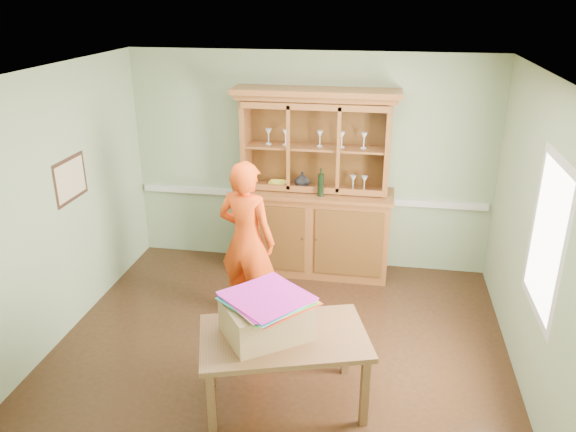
% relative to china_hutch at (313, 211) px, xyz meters
% --- Properties ---
extents(floor, '(4.50, 4.50, 0.00)m').
position_rel_china_hutch_xyz_m(floor, '(-0.09, -1.74, -0.80)').
color(floor, '#402214').
rests_on(floor, ground).
extents(ceiling, '(4.50, 4.50, 0.00)m').
position_rel_china_hutch_xyz_m(ceiling, '(-0.09, -1.74, 1.90)').
color(ceiling, white).
rests_on(ceiling, wall_back).
extents(wall_back, '(4.50, 0.00, 4.50)m').
position_rel_china_hutch_xyz_m(wall_back, '(-0.09, 0.26, 0.55)').
color(wall_back, '#8BA37A').
rests_on(wall_back, floor).
extents(wall_left, '(0.00, 4.00, 4.00)m').
position_rel_china_hutch_xyz_m(wall_left, '(-2.34, -1.74, 0.55)').
color(wall_left, '#8BA37A').
rests_on(wall_left, floor).
extents(wall_right, '(0.00, 4.00, 4.00)m').
position_rel_china_hutch_xyz_m(wall_right, '(2.16, -1.74, 0.55)').
color(wall_right, '#8BA37A').
rests_on(wall_right, floor).
extents(wall_front, '(4.50, 0.00, 4.50)m').
position_rel_china_hutch_xyz_m(wall_front, '(-0.09, -3.74, 0.55)').
color(wall_front, '#8BA37A').
rests_on(wall_front, floor).
extents(chair_rail, '(4.41, 0.05, 0.08)m').
position_rel_china_hutch_xyz_m(chair_rail, '(-0.09, 0.24, 0.10)').
color(chair_rail, silver).
rests_on(chair_rail, wall_back).
extents(framed_map, '(0.03, 0.60, 0.46)m').
position_rel_china_hutch_xyz_m(framed_map, '(-2.32, -1.44, 0.75)').
color(framed_map, '#372116').
rests_on(framed_map, wall_left).
extents(window_panel, '(0.03, 0.96, 1.36)m').
position_rel_china_hutch_xyz_m(window_panel, '(2.13, -2.04, 0.70)').
color(window_panel, silver).
rests_on(window_panel, wall_right).
extents(china_hutch, '(1.95, 0.64, 2.30)m').
position_rel_china_hutch_xyz_m(china_hutch, '(0.00, 0.00, 0.00)').
color(china_hutch, brown).
rests_on(china_hutch, floor).
extents(dining_table, '(1.56, 1.20, 0.69)m').
position_rel_china_hutch_xyz_m(dining_table, '(0.09, -2.56, -0.20)').
color(dining_table, brown).
rests_on(dining_table, floor).
extents(cardboard_box, '(0.83, 0.79, 0.30)m').
position_rel_china_hutch_xyz_m(cardboard_box, '(-0.06, -2.57, 0.04)').
color(cardboard_box, '#A28253').
rests_on(cardboard_box, dining_table).
extents(kite_stack, '(0.83, 0.83, 0.06)m').
position_rel_china_hutch_xyz_m(kite_stack, '(-0.04, -2.54, 0.22)').
color(kite_stack, red).
rests_on(kite_stack, cardboard_box).
extents(person, '(0.72, 0.56, 1.76)m').
position_rel_china_hutch_xyz_m(person, '(-0.56, -1.16, 0.07)').
color(person, '#F4480F').
rests_on(person, floor).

